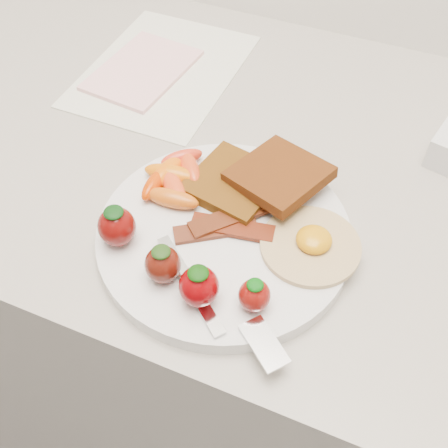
% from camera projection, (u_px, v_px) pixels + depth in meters
% --- Properties ---
extents(counter, '(2.00, 0.60, 0.90)m').
position_uv_depth(counter, '(259.00, 336.00, 1.03)').
color(counter, gray).
rests_on(counter, ground).
extents(plate, '(0.27, 0.27, 0.02)m').
position_uv_depth(plate, '(224.00, 235.00, 0.60)').
color(plate, silver).
rests_on(plate, counter).
extents(toast_lower, '(0.11, 0.11, 0.01)m').
position_uv_depth(toast_lower, '(234.00, 183.00, 0.63)').
color(toast_lower, '#46270D').
rests_on(toast_lower, plate).
extents(toast_upper, '(0.12, 0.12, 0.02)m').
position_uv_depth(toast_upper, '(279.00, 175.00, 0.61)').
color(toast_upper, '#391905').
rests_on(toast_upper, toast_lower).
extents(fried_egg, '(0.12, 0.12, 0.02)m').
position_uv_depth(fried_egg, '(311.00, 244.00, 0.57)').
color(fried_egg, beige).
rests_on(fried_egg, plate).
extents(bacon_strips, '(0.10, 0.09, 0.01)m').
position_uv_depth(bacon_strips, '(226.00, 225.00, 0.59)').
color(bacon_strips, black).
rests_on(bacon_strips, plate).
extents(baby_carrots, '(0.08, 0.10, 0.02)m').
position_uv_depth(baby_carrots, '(173.00, 178.00, 0.63)').
color(baby_carrots, orange).
rests_on(baby_carrots, plate).
extents(strawberries, '(0.19, 0.07, 0.05)m').
position_uv_depth(strawberries, '(171.00, 262.00, 0.54)').
color(strawberries, '#5D0806').
rests_on(strawberries, plate).
extents(fork, '(0.17, 0.10, 0.00)m').
position_uv_depth(fork, '(222.00, 310.00, 0.53)').
color(fork, silver).
rests_on(fork, plate).
extents(paper_sheet, '(0.20, 0.27, 0.00)m').
position_uv_depth(paper_sheet, '(163.00, 70.00, 0.80)').
color(paper_sheet, silver).
rests_on(paper_sheet, counter).
extents(notepad, '(0.12, 0.17, 0.01)m').
position_uv_depth(notepad, '(143.00, 70.00, 0.80)').
color(notepad, '#F8B8BA').
rests_on(notepad, paper_sheet).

